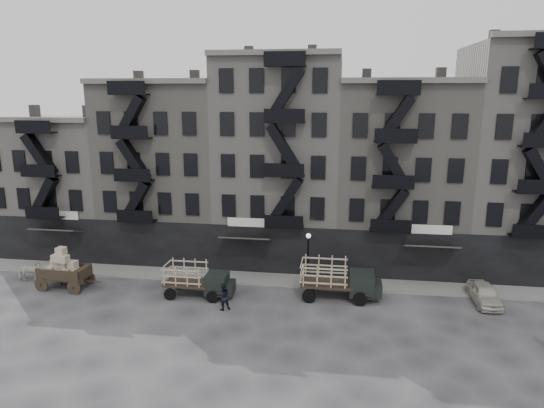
# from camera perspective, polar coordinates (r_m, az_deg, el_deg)

# --- Properties ---
(ground) EXTENTS (140.00, 140.00, 0.00)m
(ground) POSITION_cam_1_polar(r_m,az_deg,el_deg) (35.05, -1.11, -11.21)
(ground) COLOR #38383A
(ground) RESTS_ON ground
(sidewalk) EXTENTS (55.00, 2.50, 0.15)m
(sidewalk) POSITION_cam_1_polar(r_m,az_deg,el_deg) (38.42, -0.19, -8.82)
(sidewalk) COLOR slate
(sidewalk) RESTS_ON ground
(building_west) EXTENTS (10.00, 11.35, 13.20)m
(building_west) POSITION_cam_1_polar(r_m,az_deg,el_deg) (49.14, -22.83, 2.23)
(building_west) COLOR gray
(building_west) RESTS_ON ground
(building_midwest) EXTENTS (10.00, 11.35, 16.20)m
(building_midwest) POSITION_cam_1_polar(r_m,az_deg,el_deg) (44.57, -11.88, 3.92)
(building_midwest) COLOR gray
(building_midwest) RESTS_ON ground
(building_center) EXTENTS (10.00, 11.35, 18.20)m
(building_center) POSITION_cam_1_polar(r_m,az_deg,el_deg) (42.06, 1.01, 5.03)
(building_center) COLOR gray
(building_center) RESTS_ON ground
(building_mideast) EXTENTS (10.00, 11.35, 16.20)m
(building_mideast) POSITION_cam_1_polar(r_m,az_deg,el_deg) (42.16, 14.64, 3.25)
(building_mideast) COLOR gray
(building_mideast) RESTS_ON ground
(building_east) EXTENTS (10.00, 11.35, 19.20)m
(building_east) POSITION_cam_1_polar(r_m,az_deg,el_deg) (44.20, 27.78, 4.57)
(building_east) COLOR gray
(building_east) RESTS_ON ground
(lamp_post) EXTENTS (0.36, 0.36, 4.28)m
(lamp_post) POSITION_cam_1_polar(r_m,az_deg,el_deg) (36.10, 4.27, -5.75)
(lamp_post) COLOR black
(lamp_post) RESTS_ON ground
(horse) EXTENTS (1.97, 1.39, 1.52)m
(horse) POSITION_cam_1_polar(r_m,az_deg,el_deg) (42.40, -26.62, -7.14)
(horse) COLOR #BBB5AB
(horse) RESTS_ON ground
(wagon) EXTENTS (3.87, 2.26, 3.17)m
(wagon) POSITION_cam_1_polar(r_m,az_deg,el_deg) (39.57, -23.44, -6.62)
(wagon) COLOR black
(wagon) RESTS_ON ground
(stake_truck_west) EXTENTS (5.00, 2.12, 2.50)m
(stake_truck_west) POSITION_cam_1_polar(r_m,az_deg,el_deg) (35.52, -8.81, -8.54)
(stake_truck_west) COLOR black
(stake_truck_west) RESTS_ON ground
(stake_truck_east) EXTENTS (5.66, 2.38, 2.83)m
(stake_truck_east) POSITION_cam_1_polar(r_m,az_deg,el_deg) (35.01, 7.79, -8.50)
(stake_truck_east) COLOR black
(stake_truck_east) RESTS_ON ground
(car_east) EXTENTS (1.80, 4.12, 1.38)m
(car_east) POSITION_cam_1_polar(r_m,az_deg,el_deg) (37.37, 23.71, -9.64)
(car_east) COLOR #B8B3A5
(car_east) RESTS_ON ground
(pedestrian_west) EXTENTS (0.86, 0.71, 2.02)m
(pedestrian_west) POSITION_cam_1_polar(r_m,az_deg,el_deg) (40.53, -23.36, -7.35)
(pedestrian_west) COLOR black
(pedestrian_west) RESTS_ON ground
(pedestrian_mid) EXTENTS (1.15, 1.08, 1.89)m
(pedestrian_mid) POSITION_cam_1_polar(r_m,az_deg,el_deg) (33.41, -5.76, -10.79)
(pedestrian_mid) COLOR black
(pedestrian_mid) RESTS_ON ground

